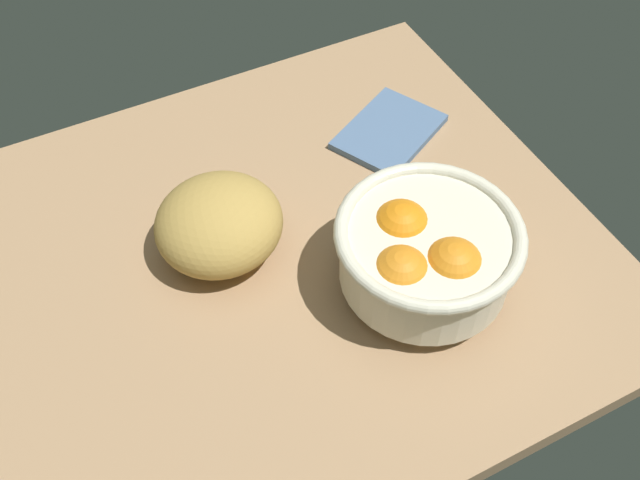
# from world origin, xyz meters

# --- Properties ---
(ground_plane) EXTENTS (0.76, 0.67, 0.03)m
(ground_plane) POSITION_xyz_m (0.00, 0.00, -0.01)
(ground_plane) COLOR #A6805A
(fruit_bowl) EXTENTS (0.21, 0.21, 0.11)m
(fruit_bowl) POSITION_xyz_m (-0.12, 0.12, 0.07)
(fruit_bowl) COLOR beige
(fruit_bowl) RESTS_ON ground
(bread_loaf) EXTENTS (0.18, 0.17, 0.09)m
(bread_loaf) POSITION_xyz_m (0.06, -0.04, 0.05)
(bread_loaf) COLOR #B79247
(bread_loaf) RESTS_ON ground
(napkin_folded) EXTENTS (0.18, 0.16, 0.01)m
(napkin_folded) POSITION_xyz_m (-0.22, -0.12, 0.01)
(napkin_folded) COLOR slate
(napkin_folded) RESTS_ON ground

